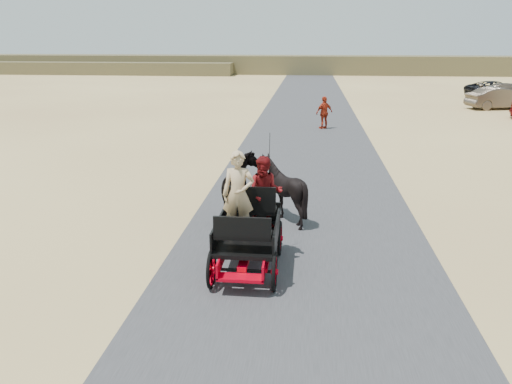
# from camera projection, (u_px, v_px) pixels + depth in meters

# --- Properties ---
(ground) EXTENTS (140.00, 140.00, 0.00)m
(ground) POSITION_uv_depth(u_px,v_px,m) (299.00, 313.00, 8.87)
(ground) COLOR tan
(road) EXTENTS (6.00, 140.00, 0.01)m
(road) POSITION_uv_depth(u_px,v_px,m) (299.00, 312.00, 8.87)
(road) COLOR #38383A
(road) RESTS_ON ground
(ridge_far) EXTENTS (140.00, 6.00, 2.40)m
(ridge_far) POSITION_uv_depth(u_px,v_px,m) (310.00, 65.00, 67.41)
(ridge_far) COLOR brown
(ridge_far) RESTS_ON ground
(ridge_near) EXTENTS (40.00, 4.00, 1.60)m
(ridge_near) POSITION_uv_depth(u_px,v_px,m) (85.00, 68.00, 66.76)
(ridge_near) COLOR brown
(ridge_near) RESTS_ON ground
(carriage) EXTENTS (1.30, 2.40, 0.72)m
(carriage) POSITION_uv_depth(u_px,v_px,m) (248.00, 252.00, 10.49)
(carriage) COLOR black
(carriage) RESTS_ON ground
(horse_left) EXTENTS (0.91, 2.01, 1.70)m
(horse_left) POSITION_uv_depth(u_px,v_px,m) (241.00, 189.00, 13.25)
(horse_left) COLOR black
(horse_left) RESTS_ON ground
(horse_right) EXTENTS (1.37, 1.54, 1.70)m
(horse_right) POSITION_uv_depth(u_px,v_px,m) (282.00, 190.00, 13.14)
(horse_right) COLOR black
(horse_right) RESTS_ON ground
(driver_man) EXTENTS (0.66, 0.43, 1.80)m
(driver_man) POSITION_uv_depth(u_px,v_px,m) (238.00, 194.00, 10.18)
(driver_man) COLOR tan
(driver_man) RESTS_ON carriage
(passenger_woman) EXTENTS (0.77, 0.60, 1.58)m
(passenger_woman) POSITION_uv_depth(u_px,v_px,m) (265.00, 192.00, 10.69)
(passenger_woman) COLOR #660C0F
(passenger_woman) RESTS_ON carriage
(pedestrian) EXTENTS (1.08, 0.90, 1.73)m
(pedestrian) POSITION_uv_depth(u_px,v_px,m) (324.00, 113.00, 26.58)
(pedestrian) COLOR #9B2511
(pedestrian) RESTS_ON ground
(car_b) EXTENTS (4.67, 2.53, 1.46)m
(car_b) POSITION_uv_depth(u_px,v_px,m) (500.00, 98.00, 34.06)
(car_b) COLOR brown
(car_b) RESTS_ON ground
(car_c) EXTENTS (5.13, 3.15, 1.39)m
(car_c) POSITION_uv_depth(u_px,v_px,m) (512.00, 93.00, 37.74)
(car_c) COLOR brown
(car_c) RESTS_ON ground
(car_d) EXTENTS (5.03, 3.05, 1.31)m
(car_d) POSITION_uv_depth(u_px,v_px,m) (495.00, 89.00, 40.93)
(car_d) COLOR black
(car_d) RESTS_ON ground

